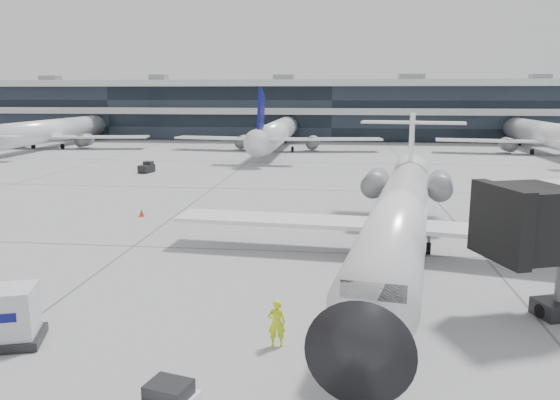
# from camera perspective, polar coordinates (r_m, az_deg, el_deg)

# --- Properties ---
(ground) EXTENTS (220.00, 220.00, 0.00)m
(ground) POSITION_cam_1_polar(r_m,az_deg,el_deg) (31.11, 2.44, -5.43)
(ground) COLOR gray
(ground) RESTS_ON ground
(terminal) EXTENTS (170.00, 22.00, 10.00)m
(terminal) POSITION_cam_1_polar(r_m,az_deg,el_deg) (111.83, 5.55, 9.13)
(terminal) COLOR black
(terminal) RESTS_ON ground
(bg_jet_left) EXTENTS (32.00, 40.00, 9.60)m
(bg_jet_left) POSITION_cam_1_polar(r_m,az_deg,el_deg) (97.36, -22.50, 5.09)
(bg_jet_left) COLOR white
(bg_jet_left) RESTS_ON ground
(bg_jet_center) EXTENTS (32.00, 40.00, 9.60)m
(bg_jet_center) POSITION_cam_1_polar(r_m,az_deg,el_deg) (85.80, -0.24, 5.23)
(bg_jet_center) COLOR white
(bg_jet_center) RESTS_ON ground
(bg_jet_right) EXTENTS (32.00, 40.00, 9.60)m
(bg_jet_right) POSITION_cam_1_polar(r_m,az_deg,el_deg) (90.30, 25.94, 4.40)
(bg_jet_right) COLOR white
(bg_jet_right) RESTS_ON ground
(regional_jet) EXTENTS (25.49, 31.80, 7.36)m
(regional_jet) POSITION_cam_1_polar(r_m,az_deg,el_deg) (30.04, 12.41, -1.34)
(regional_jet) COLOR white
(regional_jet) RESTS_ON ground
(ramp_worker) EXTENTS (0.71, 0.53, 1.75)m
(ramp_worker) POSITION_cam_1_polar(r_m,az_deg,el_deg) (19.77, -0.36, -12.73)
(ramp_worker) COLOR #CEF519
(ramp_worker) RESTS_ON ground
(cargo_uld) EXTENTS (2.95, 2.53, 2.05)m
(cargo_uld) POSITION_cam_1_polar(r_m,az_deg,el_deg) (22.16, -26.92, -10.85)
(cargo_uld) COLOR black
(cargo_uld) RESTS_ON ground
(traffic_cone) EXTENTS (0.48, 0.48, 0.59)m
(traffic_cone) POSITION_cam_1_polar(r_m,az_deg,el_deg) (41.01, -14.26, -1.29)
(traffic_cone) COLOR red
(traffic_cone) RESTS_ON ground
(far_tug) EXTENTS (1.52, 2.13, 1.23)m
(far_tug) POSITION_cam_1_polar(r_m,az_deg,el_deg) (63.43, -13.75, 3.30)
(far_tug) COLOR black
(far_tug) RESTS_ON ground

